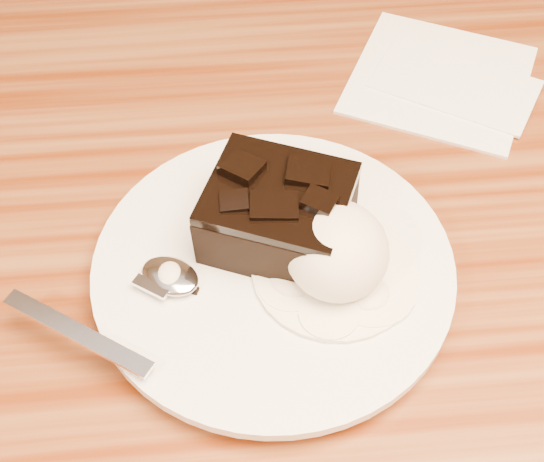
{
  "coord_description": "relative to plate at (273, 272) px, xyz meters",
  "views": [
    {
      "loc": [
        -0.14,
        -0.29,
        1.17
      ],
      "look_at": [
        -0.12,
        0.0,
        0.79
      ],
      "focal_mm": 50.23,
      "sensor_mm": 36.0,
      "label": 1
    }
  ],
  "objects": [
    {
      "name": "plate",
      "position": [
        0.0,
        0.0,
        0.0
      ],
      "size": [
        0.23,
        0.23,
        0.02
      ],
      "primitive_type": "cylinder",
      "color": "white",
      "rests_on": "dining_table"
    },
    {
      "name": "brownie",
      "position": [
        0.0,
        0.02,
        0.03
      ],
      "size": [
        0.11,
        0.1,
        0.04
      ],
      "primitive_type": "cube",
      "rotation": [
        0.0,
        0.0,
        -0.4
      ],
      "color": "black",
      "rests_on": "plate"
    },
    {
      "name": "ice_cream_scoop",
      "position": [
        0.04,
        -0.01,
        0.03
      ],
      "size": [
        0.06,
        0.07,
        0.05
      ],
      "primitive_type": "ellipsoid",
      "color": "silver",
      "rests_on": "plate"
    },
    {
      "name": "melt_puddle",
      "position": [
        0.04,
        -0.01,
        0.01
      ],
      "size": [
        0.11,
        0.11,
        0.0
      ],
      "primitive_type": "cylinder",
      "color": "silver",
      "rests_on": "plate"
    },
    {
      "name": "spoon",
      "position": [
        -0.07,
        -0.01,
        0.01
      ],
      "size": [
        0.15,
        0.11,
        0.01
      ],
      "primitive_type": null,
      "rotation": [
        0.0,
        0.0,
        0.97
      ],
      "color": "silver",
      "rests_on": "plate"
    },
    {
      "name": "napkin",
      "position": [
        0.15,
        0.19,
        -0.01
      ],
      "size": [
        0.19,
        0.19,
        0.01
      ],
      "primitive_type": "cube",
      "rotation": [
        0.0,
        0.0,
        -0.46
      ],
      "color": "white",
      "rests_on": "dining_table"
    },
    {
      "name": "crumb_a",
      "position": [
        -0.03,
        0.02,
        0.01
      ],
      "size": [
        0.01,
        0.01,
        0.0
      ],
      "primitive_type": "cube",
      "rotation": [
        0.0,
        0.0,
        0.81
      ],
      "color": "black",
      "rests_on": "plate"
    },
    {
      "name": "crumb_b",
      "position": [
        -0.05,
        -0.02,
        0.01
      ],
      "size": [
        0.01,
        0.01,
        0.0
      ],
      "primitive_type": "cube",
      "rotation": [
        0.0,
        0.0,
        1.17
      ],
      "color": "black",
      "rests_on": "plate"
    }
  ]
}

